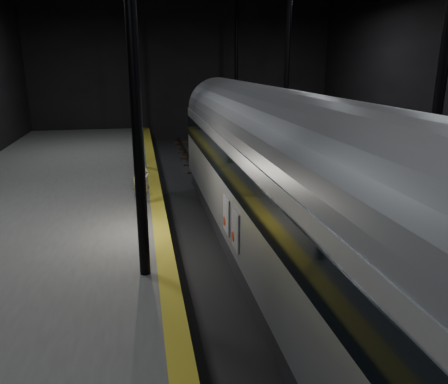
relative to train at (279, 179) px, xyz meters
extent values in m
plane|color=black|center=(0.00, 2.86, -2.95)|extent=(44.00, 44.00, 0.00)
cube|color=#4C4C49|center=(-7.50, 2.86, -2.45)|extent=(9.00, 43.80, 1.00)
cube|color=#4C4C49|center=(7.50, 2.86, -2.45)|extent=(9.00, 43.80, 1.00)
cube|color=olive|center=(-3.25, 2.86, -1.95)|extent=(0.50, 43.80, 0.01)
cube|color=#3F3328|center=(-0.72, 2.86, -2.78)|extent=(0.08, 43.00, 0.14)
cube|color=#3F3328|center=(0.72, 2.86, -2.78)|extent=(0.08, 43.00, 0.14)
cube|color=black|center=(0.00, 2.86, -2.89)|extent=(2.40, 42.00, 0.12)
cylinder|color=black|center=(-3.80, -1.14, 3.05)|extent=(0.26, 0.26, 10.00)
cylinder|color=black|center=(3.80, -1.14, 3.05)|extent=(0.26, 0.26, 10.00)
cylinder|color=black|center=(-3.80, 10.86, 3.05)|extent=(0.26, 0.26, 10.00)
cylinder|color=black|center=(3.80, 10.86, 3.05)|extent=(0.26, 0.26, 10.00)
cylinder|color=black|center=(-3.80, 22.86, 3.05)|extent=(0.26, 0.26, 10.00)
cylinder|color=black|center=(3.80, 22.86, 3.05)|extent=(0.26, 0.26, 10.00)
cube|color=#A6A9AF|center=(0.00, 0.00, -0.43)|extent=(2.87, 19.79, 2.97)
cube|color=black|center=(0.00, 0.00, -2.29)|extent=(2.62, 19.39, 0.84)
cube|color=black|center=(0.00, 0.00, 0.26)|extent=(2.93, 19.49, 0.89)
cylinder|color=slate|center=(0.00, 0.00, 1.06)|extent=(2.81, 19.59, 2.81)
cube|color=black|center=(0.00, 6.93, -2.65)|extent=(1.78, 2.18, 0.35)
cube|color=silver|center=(-1.46, -0.99, -1.02)|extent=(0.04, 0.74, 1.04)
cube|color=silver|center=(-1.46, 0.20, -1.02)|extent=(0.04, 0.74, 1.04)
cylinder|color=maroon|center=(-1.48, -0.81, -1.27)|extent=(0.03, 0.26, 0.26)
cylinder|color=maroon|center=(-1.48, 0.38, -1.27)|extent=(0.03, 0.26, 0.26)
imported|color=#8C7D56|center=(-3.80, 4.60, -1.07)|extent=(0.72, 0.54, 1.77)
camera|label=1|loc=(-3.74, -11.24, 3.11)|focal=35.00mm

